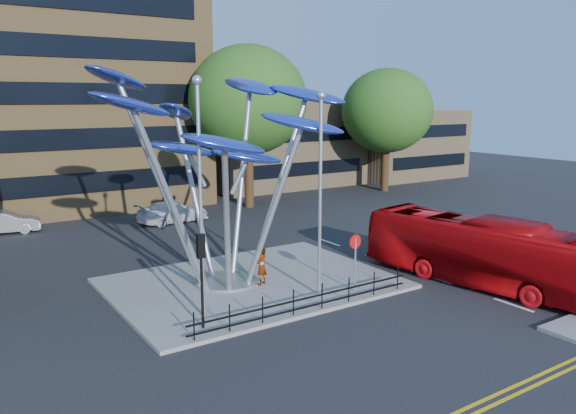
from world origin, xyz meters
TOP-DOWN VIEW (x-y plane):
  - ground at (0.00, 0.00)m, footprint 120.00×120.00m
  - traffic_island at (-1.00, 6.00)m, footprint 12.00×9.00m
  - double_yellow_near at (0.00, -6.00)m, footprint 40.00×0.12m
  - double_yellow_far at (0.00, -6.30)m, footprint 40.00×0.12m
  - brick_tower at (-6.00, 32.00)m, footprint 25.00×15.00m
  - low_building_near at (16.00, 30.00)m, footprint 15.00×8.00m
  - low_building_far at (30.00, 28.00)m, footprint 12.00×8.00m
  - tree_right at (8.00, 22.00)m, footprint 8.80×8.80m
  - tree_far at (22.00, 22.00)m, footprint 8.00×8.00m
  - leaf_sculpture at (-2.07, 6.68)m, footprint 12.72×9.54m
  - street_lamp_left at (-4.50, 3.50)m, footprint 0.36×0.36m
  - street_lamp_right at (0.50, 3.00)m, footprint 0.36×0.36m
  - traffic_light_island at (-5.00, 2.50)m, footprint 0.28×0.18m
  - no_entry_sign_island at (2.00, 2.52)m, footprint 0.60×0.10m
  - pedestrian_railing_front at (-1.00, 1.70)m, footprint 10.00×0.06m
  - red_bus at (7.52, 0.48)m, footprint 4.23×11.13m
  - pedestrian at (-0.82, 5.43)m, footprint 0.71×0.62m
  - parked_car_mid at (-8.91, 22.80)m, footprint 4.54×2.23m
  - parked_car_right at (1.08, 20.10)m, footprint 5.09×2.58m

SIDE VIEW (x-z plane):
  - ground at x=0.00m, z-range 0.00..0.00m
  - double_yellow_near at x=0.00m, z-range 0.00..0.01m
  - double_yellow_far at x=0.00m, z-range 0.00..0.01m
  - traffic_island at x=-1.00m, z-range 0.00..0.15m
  - pedestrian_railing_front at x=-1.00m, z-range 0.05..1.05m
  - parked_car_right at x=1.08m, z-range 0.00..1.42m
  - parked_car_mid at x=-8.91m, z-range 0.00..1.43m
  - pedestrian at x=-0.82m, z-range 0.15..1.80m
  - red_bus at x=7.52m, z-range 0.00..3.03m
  - no_entry_sign_island at x=2.00m, z-range 0.59..3.04m
  - traffic_light_island at x=-5.00m, z-range 0.90..4.33m
  - low_building_far at x=30.00m, z-range 0.00..7.00m
  - low_building_near at x=16.00m, z-range 0.00..8.00m
  - street_lamp_right at x=0.50m, z-range 0.94..9.24m
  - street_lamp_left at x=-4.50m, z-range 0.96..9.76m
  - leaf_sculpture at x=-2.07m, z-range 2.12..11.63m
  - tree_far at x=22.00m, z-range 1.70..12.51m
  - tree_right at x=8.00m, z-range 1.98..14.09m
  - brick_tower at x=-6.00m, z-range 0.00..30.00m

